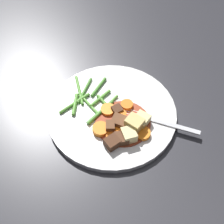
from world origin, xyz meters
The scene contains 29 objects.
ground_plane centered at (0.00, 0.00, 0.00)m, with size 3.00×3.00×0.00m, color #2D2D33.
dinner_plate centered at (0.00, 0.00, 0.01)m, with size 0.29×0.29×0.01m, color white.
stew_sauce centered at (0.04, 0.00, 0.01)m, with size 0.12×0.12×0.00m, color #93381E.
carrot_slice_0 centered at (-0.01, -0.01, 0.02)m, with size 0.03×0.03×0.01m, color orange.
carrot_slice_1 centered at (0.02, 0.01, 0.02)m, with size 0.02×0.02×0.01m, color orange.
carrot_slice_2 centered at (0.09, 0.02, 0.02)m, with size 0.03×0.03×0.01m, color orange.
carrot_slice_3 centered at (0.05, -0.01, 0.02)m, with size 0.04×0.04×0.01m, color orange.
carrot_slice_4 centered at (0.01, 0.04, 0.02)m, with size 0.03×0.03×0.01m, color orange.
carrot_slice_5 centered at (0.03, -0.05, 0.02)m, with size 0.04×0.04×0.01m, color orange.
carrot_slice_6 centered at (0.06, -0.04, 0.02)m, with size 0.03×0.03×0.01m, color orange.
potato_chunk_0 centered at (0.06, 0.01, 0.03)m, with size 0.03×0.03×0.03m, color #DBBC6B.
potato_chunk_1 centered at (0.06, 0.03, 0.02)m, with size 0.03×0.03×0.02m, color #EAD68C.
potato_chunk_2 centered at (0.08, -0.01, 0.03)m, with size 0.03×0.03×0.03m, color #EAD68C.
meat_chunk_0 centered at (0.01, 0.01, 0.02)m, with size 0.02×0.02×0.02m, color #4C2B19.
meat_chunk_1 centered at (0.07, -0.03, 0.02)m, with size 0.03×0.03×0.02m, color #56331E.
meat_chunk_2 centered at (0.07, -0.05, 0.02)m, with size 0.03×0.03×0.02m, color #4C2B19.
meat_chunk_3 centered at (0.04, -0.01, 0.02)m, with size 0.03×0.03×0.02m, color brown.
meat_chunk_4 centered at (0.04, -0.03, 0.02)m, with size 0.02×0.02×0.02m, color brown.
green_bean_0 centered at (-0.09, -0.02, 0.02)m, with size 0.01×0.01×0.08m, color #599E38.
green_bean_1 centered at (-0.03, 0.00, 0.02)m, with size 0.01×0.01×0.06m, color #599E38.
green_bean_2 centered at (-0.07, 0.02, 0.02)m, with size 0.01×0.01×0.06m, color #4C8E33.
green_bean_3 centered at (-0.09, -0.01, 0.02)m, with size 0.01×0.01×0.08m, color #4C8E33.
green_bean_4 centered at (-0.07, -0.05, 0.02)m, with size 0.01×0.01×0.08m, color #599E38.
green_bean_5 centered at (-0.06, -0.06, 0.02)m, with size 0.01×0.01×0.06m, color #599E38.
green_bean_6 centered at (-0.01, -0.02, 0.02)m, with size 0.01×0.01×0.08m, color #4C8E33.
green_bean_7 centered at (-0.05, -0.03, 0.02)m, with size 0.01×0.01×0.07m, color #66AD42.
green_bean_8 centered at (-0.04, 0.00, 0.02)m, with size 0.01×0.01×0.06m, color #599E38.
green_bean_9 centered at (-0.02, 0.00, 0.02)m, with size 0.01×0.01×0.07m, color #66AD42.
fork centered at (0.08, 0.06, 0.01)m, with size 0.15×0.11×0.00m.
Camera 1 is at (0.36, -0.27, 0.62)m, focal length 54.96 mm.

